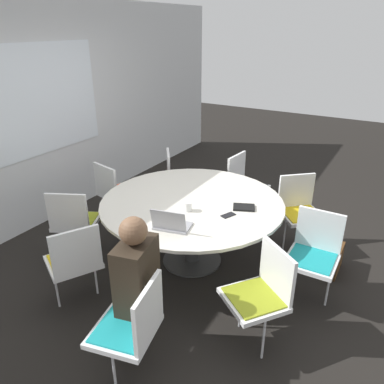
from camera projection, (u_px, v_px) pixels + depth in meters
name	position (u px, v px, depth m)	size (l,w,h in m)	color
ground_plane	(192.00, 260.00, 4.13)	(16.00, 16.00, 0.00)	black
wall_back	(40.00, 116.00, 4.57)	(8.00, 0.07, 2.70)	silver
conference_table	(192.00, 210.00, 3.88)	(1.88, 1.88, 0.73)	#333333
chair_0	(132.00, 325.00, 2.56)	(0.52, 0.51, 0.85)	white
chair_1	(261.00, 290.00, 2.89)	(0.60, 0.60, 0.85)	white
chair_2	(314.00, 250.00, 3.40)	(0.42, 0.44, 0.85)	white
chair_3	(300.00, 207.00, 4.20)	(0.61, 0.61, 0.85)	white
chair_4	(244.00, 182.00, 4.88)	(0.48, 0.46, 0.85)	white
chair_5	(178.00, 176.00, 5.05)	(0.60, 0.60, 0.85)	white
chair_6	(115.00, 189.00, 4.66)	(0.51, 0.52, 0.85)	white
chair_7	(74.00, 219.00, 3.95)	(0.57, 0.58, 0.85)	white
chair_8	(74.00, 259.00, 3.28)	(0.59, 0.58, 0.85)	white
person_0	(135.00, 278.00, 2.71)	(0.40, 0.31, 1.20)	#2D2319
laptop	(171.00, 224.00, 3.28)	(0.30, 0.36, 0.21)	#99999E
spiral_notebook	(244.00, 207.00, 3.68)	(0.22, 0.25, 0.02)	black
coffee_cup	(188.00, 206.00, 3.61)	(0.08, 0.08, 0.09)	white
cell_phone	(228.00, 215.00, 3.54)	(0.16, 0.12, 0.01)	black
handbag	(332.00, 259.00, 3.90)	(0.36, 0.16, 0.28)	#513319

